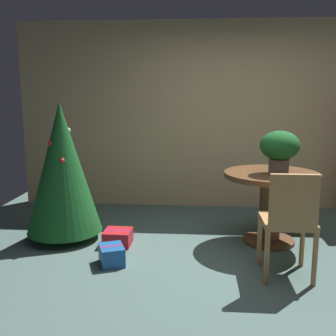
% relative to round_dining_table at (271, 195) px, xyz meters
% --- Properties ---
extents(ground_plane, '(6.60, 6.60, 0.00)m').
position_rel_round_dining_table_xyz_m(ground_plane, '(-0.32, -0.76, -0.53)').
color(ground_plane, '#4C6660').
extents(back_wall_panel, '(6.00, 0.10, 2.60)m').
position_rel_round_dining_table_xyz_m(back_wall_panel, '(-0.32, 1.44, 0.77)').
color(back_wall_panel, tan).
rests_on(back_wall_panel, ground_plane).
extents(round_dining_table, '(1.00, 1.00, 0.78)m').
position_rel_round_dining_table_xyz_m(round_dining_table, '(0.00, 0.00, 0.00)').
color(round_dining_table, brown).
rests_on(round_dining_table, ground_plane).
extents(flower_vase, '(0.41, 0.41, 0.45)m').
position_rel_round_dining_table_xyz_m(flower_vase, '(0.06, -0.06, 0.52)').
color(flower_vase, '#665B51').
rests_on(flower_vase, round_dining_table).
extents(wooden_chair_near, '(0.44, 0.44, 0.96)m').
position_rel_round_dining_table_xyz_m(wooden_chair_near, '(0.00, -0.87, 0.01)').
color(wooden_chair_near, '#B27F4C').
rests_on(wooden_chair_near, ground_plane).
extents(holiday_tree, '(0.82, 0.82, 1.52)m').
position_rel_round_dining_table_xyz_m(holiday_tree, '(-2.26, -0.05, 0.27)').
color(holiday_tree, brown).
rests_on(holiday_tree, ground_plane).
extents(gift_box_red, '(0.29, 0.28, 0.16)m').
position_rel_round_dining_table_xyz_m(gift_box_red, '(-1.63, -0.20, -0.45)').
color(gift_box_red, red).
rests_on(gift_box_red, ground_plane).
extents(gift_box_blue, '(0.30, 0.33, 0.18)m').
position_rel_round_dining_table_xyz_m(gift_box_blue, '(-1.59, -0.69, -0.45)').
color(gift_box_blue, '#1E569E').
rests_on(gift_box_blue, ground_plane).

